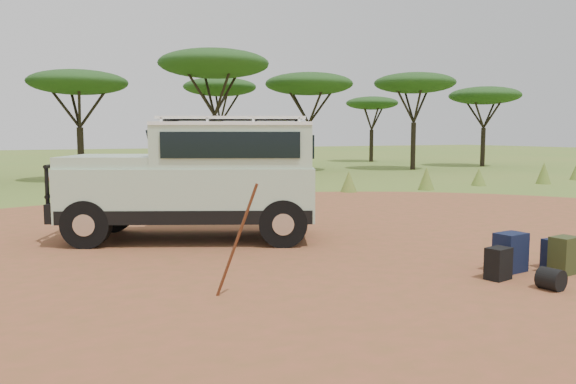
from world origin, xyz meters
name	(u,v)px	position (x,y,z in m)	size (l,w,h in m)	color
ground	(337,261)	(0.00, 0.00, 0.00)	(140.00, 140.00, 0.00)	#5A7F2D
dirt_clearing	(337,261)	(0.00, 0.00, 0.00)	(23.00, 23.00, 0.01)	#9A4C32
grass_fringe	(191,189)	(0.12, 8.67, 0.40)	(36.60, 1.60, 0.90)	#5A7F2D
acacia_treeline	(135,74)	(0.75, 19.81, 4.87)	(46.70, 13.20, 6.26)	black
safari_vehicle	(200,181)	(-1.43, 2.86, 1.16)	(5.24, 3.80, 2.40)	#AEC8AB
walking_staff	(237,241)	(-2.23, -1.22, 0.74)	(0.04, 0.04, 1.56)	maroon
backpack_black	(498,264)	(1.43, -2.04, 0.23)	(0.34, 0.25, 0.47)	black
backpack_navy	(510,252)	(1.95, -1.79, 0.30)	(0.46, 0.33, 0.60)	#121D39
backpack_olive	(564,255)	(2.58, -2.23, 0.28)	(0.40, 0.29, 0.56)	#353B1B
duffel_navy	(558,254)	(2.77, -1.97, 0.23)	(0.41, 0.31, 0.46)	#121D39
stuff_sack	(551,279)	(1.66, -2.74, 0.15)	(0.30, 0.30, 0.30)	black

